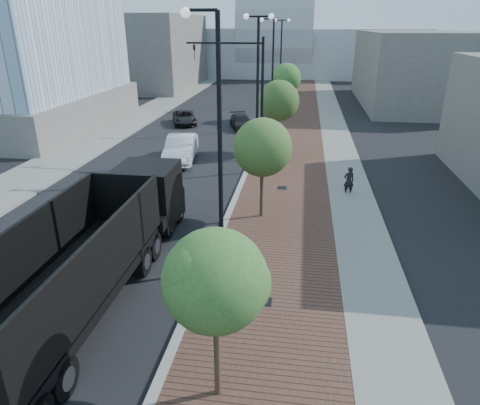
# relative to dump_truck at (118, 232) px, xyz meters

# --- Properties ---
(sidewalk) EXTENTS (7.00, 140.00, 0.12)m
(sidewalk) POSITION_rel_dump_truck_xyz_m (6.81, 30.26, -1.41)
(sidewalk) COLOR #4C2D23
(sidewalk) RESTS_ON ground
(concrete_strip) EXTENTS (2.40, 140.00, 0.13)m
(concrete_strip) POSITION_rel_dump_truck_xyz_m (9.51, 30.26, -1.40)
(concrete_strip) COLOR slate
(concrete_strip) RESTS_ON ground
(curb) EXTENTS (0.30, 140.00, 0.14)m
(curb) POSITION_rel_dump_truck_xyz_m (3.31, 30.26, -1.40)
(curb) COLOR gray
(curb) RESTS_ON ground
(west_sidewalk) EXTENTS (4.00, 140.00, 0.12)m
(west_sidewalk) POSITION_rel_dump_truck_xyz_m (-9.69, 30.26, -1.41)
(west_sidewalk) COLOR slate
(west_sidewalk) RESTS_ON ground
(dump_truck) EXTENTS (2.67, 13.39, 3.48)m
(dump_truck) POSITION_rel_dump_truck_xyz_m (0.00, 0.00, 0.00)
(dump_truck) COLOR black
(dump_truck) RESTS_ON ground
(white_sedan) EXTENTS (2.45, 5.40, 1.72)m
(white_sedan) POSITION_rel_dump_truck_xyz_m (-1.48, 14.00, -0.61)
(white_sedan) COLOR silver
(white_sedan) RESTS_ON ground
(dark_car_mid) EXTENTS (3.36, 4.81, 1.22)m
(dark_car_mid) POSITION_rel_dump_truck_xyz_m (-4.35, 25.54, -0.86)
(dark_car_mid) COLOR black
(dark_car_mid) RESTS_ON ground
(dark_car_far) EXTENTS (2.96, 4.54, 1.22)m
(dark_car_far) POSITION_rel_dump_truck_xyz_m (1.22, 24.40, -0.85)
(dark_car_far) COLOR black
(dark_car_far) RESTS_ON ground
(pedestrian) EXTENTS (0.65, 0.50, 1.59)m
(pedestrian) POSITION_rel_dump_truck_xyz_m (9.34, 9.07, -0.67)
(pedestrian) COLOR black
(pedestrian) RESTS_ON ground
(streetlight_1) EXTENTS (1.44, 0.56, 9.21)m
(streetlight_1) POSITION_rel_dump_truck_xyz_m (3.80, 0.26, 2.88)
(streetlight_1) COLOR black
(streetlight_1) RESTS_ON ground
(streetlight_2) EXTENTS (1.72, 0.56, 9.28)m
(streetlight_2) POSITION_rel_dump_truck_xyz_m (3.91, 12.26, 3.35)
(streetlight_2) COLOR black
(streetlight_2) RESTS_ON ground
(streetlight_3) EXTENTS (1.44, 0.56, 9.21)m
(streetlight_3) POSITION_rel_dump_truck_xyz_m (3.80, 24.26, 2.88)
(streetlight_3) COLOR black
(streetlight_3) RESTS_ON ground
(streetlight_4) EXTENTS (1.72, 0.56, 9.28)m
(streetlight_4) POSITION_rel_dump_truck_xyz_m (3.91, 36.26, 3.35)
(streetlight_4) COLOR black
(streetlight_4) RESTS_ON ground
(traffic_mast) EXTENTS (5.09, 0.20, 8.00)m
(traffic_mast) POSITION_rel_dump_truck_xyz_m (3.01, 15.26, 3.52)
(traffic_mast) COLOR black
(traffic_mast) RESTS_ON ground
(tree_0) EXTENTS (2.46, 2.42, 4.62)m
(tree_0) POSITION_rel_dump_truck_xyz_m (4.96, -5.71, 1.94)
(tree_0) COLOR #382619
(tree_0) RESTS_ON ground
(tree_1) EXTENTS (2.70, 2.70, 4.87)m
(tree_1) POSITION_rel_dump_truck_xyz_m (4.96, 5.29, 2.05)
(tree_1) COLOR #382619
(tree_1) RESTS_ON ground
(tree_2) EXTENTS (2.87, 2.87, 5.14)m
(tree_2) POSITION_rel_dump_truck_xyz_m (4.96, 17.29, 2.23)
(tree_2) COLOR #382619
(tree_2) RESTS_ON ground
(tree_3) EXTENTS (2.74, 2.74, 5.33)m
(tree_3) POSITION_rel_dump_truck_xyz_m (4.96, 29.29, 2.49)
(tree_3) COLOR #382619
(tree_3) RESTS_ON ground
(tower_podium) EXTENTS (19.00, 19.00, 3.00)m
(tower_podium) POSITION_rel_dump_truck_xyz_m (-20.69, 22.26, 0.03)
(tower_podium) COLOR slate
(tower_podium) RESTS_ON ground
(convention_center) EXTENTS (50.00, 30.00, 50.00)m
(convention_center) POSITION_rel_dump_truck_xyz_m (1.31, 75.26, 4.54)
(convention_center) COLOR #A1A5AB
(convention_center) RESTS_ON ground
(commercial_block_nw) EXTENTS (14.00, 20.00, 10.00)m
(commercial_block_nw) POSITION_rel_dump_truck_xyz_m (-16.69, 50.26, 3.53)
(commercial_block_nw) COLOR #5F5B56
(commercial_block_nw) RESTS_ON ground
(commercial_block_ne) EXTENTS (12.00, 22.00, 8.00)m
(commercial_block_ne) POSITION_rel_dump_truck_xyz_m (19.31, 40.26, 2.53)
(commercial_block_ne) COLOR #5E5A55
(commercial_block_ne) RESTS_ON ground
(utility_cover_1) EXTENTS (0.50, 0.50, 0.02)m
(utility_cover_1) POSITION_rel_dump_truck_xyz_m (5.71, -1.74, -1.34)
(utility_cover_1) COLOR black
(utility_cover_1) RESTS_ON sidewalk
(utility_cover_2) EXTENTS (0.50, 0.50, 0.02)m
(utility_cover_2) POSITION_rel_dump_truck_xyz_m (5.71, 9.26, -1.34)
(utility_cover_2) COLOR black
(utility_cover_2) RESTS_ON sidewalk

